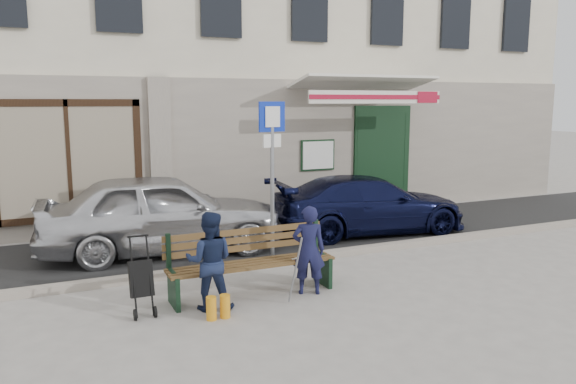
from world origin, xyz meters
TOP-DOWN VIEW (x-y plane):
  - ground at (0.00, 0.00)m, footprint 80.00×80.00m
  - asphalt_lane at (0.00, 3.10)m, footprint 60.00×3.20m
  - curb at (0.00, 1.50)m, footprint 60.00×0.18m
  - building at (0.01, 8.45)m, footprint 20.00×8.27m
  - car_silver at (-1.78, 3.03)m, footprint 4.44×2.09m
  - car_navy at (2.43, 2.84)m, footprint 4.27×2.12m
  - parking_sign at (-0.16, 1.81)m, footprint 0.50×0.12m
  - bench at (-1.16, 0.28)m, footprint 2.40×1.17m
  - man at (-0.37, -0.01)m, footprint 0.54×0.46m
  - woman at (-1.82, -0.02)m, footprint 0.78×0.70m
  - stroller at (-2.67, 0.18)m, footprint 0.29×0.42m

SIDE VIEW (x-z plane):
  - ground at x=0.00m, z-range 0.00..0.00m
  - asphalt_lane at x=0.00m, z-range 0.00..0.01m
  - curb at x=0.00m, z-range 0.00..0.12m
  - stroller at x=-2.67m, z-range -0.06..0.95m
  - bench at x=-1.16m, z-range -0.03..0.95m
  - car_navy at x=2.43m, z-range 0.00..1.19m
  - man at x=-0.37m, z-range 0.00..1.27m
  - woman at x=-1.82m, z-range 0.00..1.31m
  - car_silver at x=-1.78m, z-range 0.00..1.47m
  - parking_sign at x=-0.16m, z-range 0.46..3.17m
  - building at x=0.01m, z-range -0.03..9.97m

